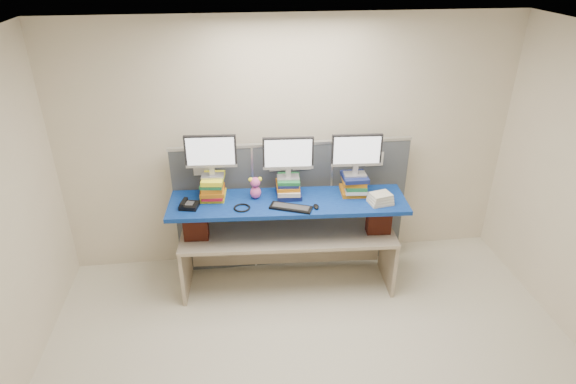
{
  "coord_description": "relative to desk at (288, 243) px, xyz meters",
  "views": [
    {
      "loc": [
        -0.64,
        -2.9,
        3.4
      ],
      "look_at": [
        -0.1,
        1.36,
        1.16
      ],
      "focal_mm": 30.0,
      "sensor_mm": 36.0,
      "label": 1
    }
  ],
  "objects": [
    {
      "name": "book_stack_center",
      "position": [
        0.02,
        0.12,
        0.61
      ],
      "size": [
        0.26,
        0.32,
        0.2
      ],
      "color": "#121C50",
      "rests_on": "blue_board"
    },
    {
      "name": "book_stack_left",
      "position": [
        -0.75,
        0.17,
        0.64
      ],
      "size": [
        0.27,
        0.33,
        0.24
      ],
      "color": "yellow",
      "rests_on": "blue_board"
    },
    {
      "name": "desk",
      "position": [
        0.0,
        0.0,
        0.0
      ],
      "size": [
        2.28,
        0.8,
        0.68
      ],
      "rotation": [
        0.0,
        0.0,
        -0.06
      ],
      "color": "tan",
      "rests_on": "ground"
    },
    {
      "name": "keyboard",
      "position": [
        0.01,
        -0.17,
        0.53
      ],
      "size": [
        0.44,
        0.29,
        0.03
      ],
      "rotation": [
        0.0,
        0.0,
        -0.4
      ],
      "color": "black",
      "rests_on": "blue_board"
    },
    {
      "name": "brick_pier_right",
      "position": [
        0.94,
        -0.11,
        0.31
      ],
      "size": [
        0.25,
        0.15,
        0.34
      ],
      "primitive_type": "cube",
      "rotation": [
        0.0,
        0.0,
        -0.06
      ],
      "color": "maroon",
      "rests_on": "desk"
    },
    {
      "name": "monitor_center",
      "position": [
        0.02,
        0.12,
        0.97
      ],
      "size": [
        0.51,
        0.16,
        0.44
      ],
      "rotation": [
        0.0,
        0.0,
        -0.06
      ],
      "color": "#A9A9AE",
      "rests_on": "book_stack_center"
    },
    {
      "name": "monitor_left",
      "position": [
        -0.75,
        0.17,
        1.01
      ],
      "size": [
        0.51,
        0.16,
        0.44
      ],
      "rotation": [
        0.0,
        0.0,
        -0.06
      ],
      "color": "#A9A9AE",
      "rests_on": "book_stack_left"
    },
    {
      "name": "room",
      "position": [
        0.1,
        -1.36,
        0.85
      ],
      "size": [
        5.0,
        4.0,
        2.8
      ],
      "color": "beige",
      "rests_on": "ground"
    },
    {
      "name": "monitor_right",
      "position": [
        0.7,
        0.07,
        0.98
      ],
      "size": [
        0.51,
        0.16,
        0.44
      ],
      "rotation": [
        0.0,
        0.0,
        -0.06
      ],
      "color": "#A9A9AE",
      "rests_on": "book_stack_right"
    },
    {
      "name": "binder_stack",
      "position": [
        0.92,
        -0.17,
        0.57
      ],
      "size": [
        0.26,
        0.22,
        0.11
      ],
      "rotation": [
        0.0,
        0.0,
        0.19
      ],
      "color": "beige",
      "rests_on": "blue_board"
    },
    {
      "name": "brick_pier_left",
      "position": [
        -0.95,
        0.01,
        0.31
      ],
      "size": [
        0.25,
        0.15,
        0.34
      ],
      "primitive_type": "cube",
      "rotation": [
        0.0,
        0.0,
        -0.06
      ],
      "color": "maroon",
      "rests_on": "desk"
    },
    {
      "name": "desk_phone",
      "position": [
        -0.99,
        -0.02,
        0.55
      ],
      "size": [
        0.21,
        0.2,
        0.07
      ],
      "rotation": [
        0.0,
        0.0,
        -0.24
      ],
      "color": "black",
      "rests_on": "blue_board"
    },
    {
      "name": "headset",
      "position": [
        -0.47,
        -0.1,
        0.53
      ],
      "size": [
        0.18,
        0.18,
        0.02
      ],
      "primitive_type": "torus",
      "rotation": [
        0.0,
        0.0,
        0.11
      ],
      "color": "black",
      "rests_on": "blue_board"
    },
    {
      "name": "book_stack_right",
      "position": [
        0.7,
        0.08,
        0.62
      ],
      "size": [
        0.28,
        0.31,
        0.21
      ],
      "color": "#B06510",
      "rests_on": "blue_board"
    },
    {
      "name": "blue_board",
      "position": [
        -0.0,
        0.0,
        0.5
      ],
      "size": [
        2.45,
        0.76,
        0.04
      ],
      "primitive_type": "cube",
      "rotation": [
        0.0,
        0.0,
        -0.06
      ],
      "color": "navy",
      "rests_on": "brick_pier_left"
    },
    {
      "name": "cubicle_partition",
      "position": [
        0.1,
        0.42,
        0.22
      ],
      "size": [
        2.6,
        0.06,
        1.53
      ],
      "color": "#3E4349",
      "rests_on": "ground"
    },
    {
      "name": "plush_toy",
      "position": [
        -0.32,
        0.1,
        0.64
      ],
      "size": [
        0.14,
        0.1,
        0.24
      ],
      "rotation": [
        0.0,
        0.0,
        -0.25
      ],
      "color": "#DC549F",
      "rests_on": "blue_board"
    },
    {
      "name": "mouse",
      "position": [
        0.26,
        -0.18,
        0.53
      ],
      "size": [
        0.08,
        0.11,
        0.03
      ],
      "primitive_type": "ellipsoid",
      "rotation": [
        0.0,
        0.0,
        0.32
      ],
      "color": "black",
      "rests_on": "blue_board"
    }
  ]
}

